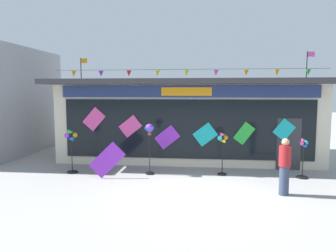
# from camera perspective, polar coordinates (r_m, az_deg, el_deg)

# --- Properties ---
(ground_plane) EXTENTS (80.00, 80.00, 0.00)m
(ground_plane) POSITION_cam_1_polar(r_m,az_deg,el_deg) (9.66, 5.32, -12.17)
(ground_plane) COLOR #9E9B99
(kite_shop_building) EXTENTS (11.39, 6.03, 4.80)m
(kite_shop_building) POSITION_cam_1_polar(r_m,az_deg,el_deg) (15.28, 3.75, 1.41)
(kite_shop_building) COLOR beige
(kite_shop_building) RESTS_ON ground_plane
(wind_spinner_far_left) EXTENTS (0.43, 0.39, 1.64)m
(wind_spinner_far_left) POSITION_cam_1_polar(r_m,az_deg,el_deg) (12.49, -16.67, -3.30)
(wind_spinner_far_left) COLOR black
(wind_spinner_far_left) RESTS_ON ground_plane
(wind_spinner_left) EXTENTS (0.31, 0.31, 1.86)m
(wind_spinner_left) POSITION_cam_1_polar(r_m,az_deg,el_deg) (11.77, -3.27, -1.60)
(wind_spinner_left) COLOR black
(wind_spinner_left) RESTS_ON ground_plane
(wind_spinner_center_left) EXTENTS (0.39, 0.32, 1.57)m
(wind_spinner_center_left) POSITION_cam_1_polar(r_m,az_deg,el_deg) (11.82, 9.59, -3.69)
(wind_spinner_center_left) COLOR black
(wind_spinner_center_left) RESTS_ON ground_plane
(wind_spinner_center_right) EXTENTS (0.38, 0.38, 1.42)m
(wind_spinner_center_right) POSITION_cam_1_polar(r_m,az_deg,el_deg) (12.25, 22.71, -5.22)
(wind_spinner_center_right) COLOR black
(wind_spinner_center_right) RESTS_ON ground_plane
(person_mid_plaza) EXTENTS (0.34, 0.34, 1.68)m
(person_mid_plaza) POSITION_cam_1_polar(r_m,az_deg,el_deg) (10.08, 19.84, -6.69)
(person_mid_plaza) COLOR #333D56
(person_mid_plaza) RESTS_ON ground_plane
(display_kite_on_ground) EXTENTS (1.28, 0.26, 1.28)m
(display_kite_on_ground) POSITION_cam_1_polar(r_m,az_deg,el_deg) (11.58, -10.65, -5.89)
(display_kite_on_ground) COLOR purple
(display_kite_on_ground) RESTS_ON ground_plane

